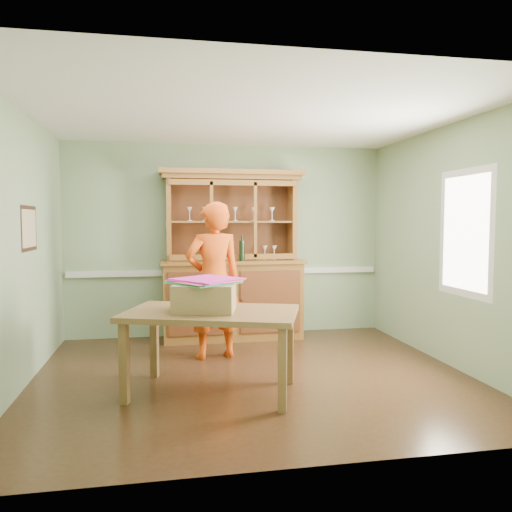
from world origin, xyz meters
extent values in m
plane|color=#3F2614|center=(0.00, 0.00, 0.00)|extent=(4.50, 4.50, 0.00)
plane|color=white|center=(0.00, 0.00, 2.70)|extent=(4.50, 4.50, 0.00)
plane|color=gray|center=(0.00, 2.00, 1.35)|extent=(4.50, 0.00, 4.50)
plane|color=gray|center=(-2.25, 0.00, 1.35)|extent=(0.00, 4.00, 4.00)
plane|color=gray|center=(2.25, 0.00, 1.35)|extent=(0.00, 4.00, 4.00)
plane|color=gray|center=(0.00, -2.00, 1.35)|extent=(4.50, 0.00, 4.50)
cube|color=silver|center=(0.00, 1.98, 0.90)|extent=(4.41, 0.05, 0.08)
cube|color=black|center=(-2.23, 0.30, 1.55)|extent=(0.03, 0.60, 0.46)
cube|color=tan|center=(-2.22, 0.30, 1.55)|extent=(0.01, 0.52, 0.38)
cube|color=silver|center=(2.23, -0.30, 1.50)|extent=(0.03, 0.96, 1.36)
cube|color=white|center=(2.22, -0.30, 1.50)|extent=(0.01, 0.80, 1.20)
cube|color=olive|center=(0.03, 1.71, 0.52)|extent=(1.89, 0.58, 1.05)
cube|color=olive|center=(0.03, 1.70, 1.07)|extent=(1.95, 0.64, 0.04)
cube|color=#613017|center=(0.03, 1.98, 1.64)|extent=(1.78, 0.04, 1.10)
cube|color=olive|center=(-0.83, 1.80, 1.64)|extent=(0.06, 0.40, 1.10)
cube|color=olive|center=(0.89, 1.80, 1.64)|extent=(0.06, 0.40, 1.10)
cube|color=olive|center=(0.03, 1.80, 2.22)|extent=(1.89, 0.46, 0.06)
cube|color=olive|center=(0.03, 1.78, 2.28)|extent=(1.97, 0.50, 0.06)
cube|color=olive|center=(0.03, 1.80, 1.61)|extent=(1.66, 0.35, 0.03)
imported|color=#B2B2B7|center=(-0.13, 1.80, 1.19)|extent=(0.19, 0.19, 0.20)
imported|color=yellow|center=(-0.44, 1.80, 1.12)|extent=(0.23, 0.23, 0.06)
cylinder|color=black|center=(0.14, 1.53, 1.26)|extent=(0.07, 0.07, 0.34)
cube|color=brown|center=(-0.47, -0.46, 0.76)|extent=(1.80, 1.40, 0.05)
cube|color=brown|center=(-1.26, -0.60, 0.37)|extent=(0.09, 0.09, 0.73)
cube|color=brown|center=(-1.01, 0.14, 0.37)|extent=(0.09, 0.09, 0.73)
cube|color=brown|center=(0.07, -1.05, 0.37)|extent=(0.09, 0.09, 0.73)
cube|color=brown|center=(0.32, -0.32, 0.37)|extent=(0.09, 0.09, 0.73)
cube|color=#9D7C51|center=(-0.53, -0.47, 0.92)|extent=(0.64, 0.56, 0.26)
cube|color=#34B25C|center=(-0.52, -0.43, 1.05)|extent=(0.73, 0.73, 0.01)
cube|color=#2AB1C9|center=(-0.52, -0.43, 1.06)|extent=(0.73, 0.73, 0.01)
cube|color=pink|center=(-0.52, -0.43, 1.07)|extent=(0.73, 0.73, 0.01)
cube|color=#E923AA|center=(-0.52, -0.43, 1.07)|extent=(0.73, 0.73, 0.01)
cube|color=#E022A4|center=(-0.52, -0.43, 1.08)|extent=(0.73, 0.73, 0.01)
imported|color=#DB480D|center=(-0.32, 0.77, 0.92)|extent=(0.74, 0.56, 1.85)
camera|label=1|loc=(-0.90, -5.07, 1.62)|focal=35.00mm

